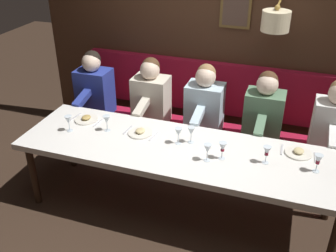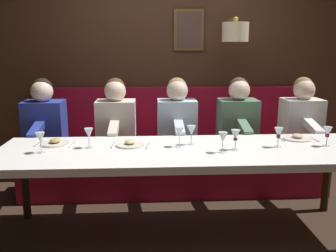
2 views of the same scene
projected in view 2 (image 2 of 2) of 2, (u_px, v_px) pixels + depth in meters
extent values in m
plane|color=#332319|center=(182.00, 232.00, 3.09)|extent=(12.00, 12.00, 0.00)
cube|color=silver|center=(183.00, 152.00, 2.93)|extent=(0.90, 3.01, 0.06)
cylinder|color=black|center=(327.00, 177.00, 3.43)|extent=(0.07, 0.07, 0.68)
cylinder|color=black|center=(25.00, 183.00, 3.28)|extent=(0.07, 0.07, 0.68)
cube|color=maroon|center=(175.00, 172.00, 3.91)|extent=(0.52, 3.21, 0.45)
cube|color=#422819|center=(172.00, 55.00, 4.22)|extent=(0.10, 4.41, 2.90)
cube|color=maroon|center=(172.00, 114.00, 4.28)|extent=(0.10, 3.21, 0.64)
cube|color=brown|center=(189.00, 30.00, 4.10)|extent=(0.04, 0.34, 0.46)
cube|color=#4C382D|center=(189.00, 30.00, 4.09)|extent=(0.01, 0.28, 0.40)
cylinder|color=#A37F38|center=(232.00, 19.00, 3.95)|extent=(0.35, 0.02, 0.02)
cylinder|color=beige|center=(235.00, 32.00, 3.81)|extent=(0.28, 0.28, 0.20)
sphere|color=#A37F38|center=(236.00, 19.00, 3.78)|extent=(0.06, 0.06, 0.06)
cube|color=white|center=(301.00, 125.00, 3.87)|extent=(0.30, 0.40, 0.56)
sphere|color=beige|center=(304.00, 90.00, 3.77)|extent=(0.22, 0.22, 0.22)
sphere|color=#937047|center=(303.00, 87.00, 3.79)|extent=(0.20, 0.20, 0.20)
cube|color=white|center=(313.00, 127.00, 3.58)|extent=(0.33, 0.09, 0.14)
cube|color=#567A5B|center=(237.00, 126.00, 3.83)|extent=(0.30, 0.40, 0.56)
sphere|color=beige|center=(239.00, 90.00, 3.73)|extent=(0.22, 0.22, 0.22)
sphere|color=#4C331E|center=(239.00, 87.00, 3.76)|extent=(0.20, 0.20, 0.20)
cube|color=#567A5B|center=(245.00, 128.00, 3.54)|extent=(0.33, 0.09, 0.14)
cube|color=silver|center=(177.00, 126.00, 3.80)|extent=(0.30, 0.40, 0.56)
sphere|color=beige|center=(177.00, 91.00, 3.70)|extent=(0.22, 0.22, 0.22)
sphere|color=#937047|center=(177.00, 87.00, 3.72)|extent=(0.20, 0.20, 0.20)
cube|color=silver|center=(179.00, 129.00, 3.51)|extent=(0.33, 0.09, 0.14)
cube|color=beige|center=(116.00, 127.00, 3.76)|extent=(0.30, 0.40, 0.56)
sphere|color=beige|center=(115.00, 91.00, 3.66)|extent=(0.22, 0.22, 0.22)
sphere|color=#4C331E|center=(115.00, 88.00, 3.69)|extent=(0.20, 0.20, 0.20)
cube|color=beige|center=(114.00, 130.00, 3.47)|extent=(0.33, 0.09, 0.14)
cube|color=#283893|center=(45.00, 128.00, 3.73)|extent=(0.30, 0.40, 0.56)
sphere|color=beige|center=(42.00, 92.00, 3.62)|extent=(0.22, 0.22, 0.22)
sphere|color=black|center=(42.00, 88.00, 3.65)|extent=(0.20, 0.20, 0.20)
cube|color=#283893|center=(36.00, 131.00, 3.43)|extent=(0.33, 0.09, 0.14)
cylinder|color=silver|center=(55.00, 143.00, 3.06)|extent=(0.24, 0.24, 0.01)
ellipsoid|color=#AD8E4C|center=(55.00, 141.00, 3.06)|extent=(0.11, 0.09, 0.04)
cube|color=silver|center=(72.00, 144.00, 3.05)|extent=(0.17, 0.03, 0.01)
cube|color=silver|center=(39.00, 144.00, 3.07)|extent=(0.18, 0.04, 0.01)
cylinder|color=silver|center=(130.00, 145.00, 3.02)|extent=(0.24, 0.24, 0.01)
ellipsoid|color=#D1BC84|center=(130.00, 142.00, 3.02)|extent=(0.11, 0.09, 0.04)
cube|color=silver|center=(148.00, 145.00, 3.01)|extent=(0.17, 0.04, 0.01)
cube|color=silver|center=(113.00, 145.00, 3.04)|extent=(0.18, 0.03, 0.01)
cylinder|color=silver|center=(297.00, 139.00, 3.23)|extent=(0.24, 0.24, 0.01)
ellipsoid|color=#D1BC84|center=(298.00, 136.00, 3.22)|extent=(0.11, 0.09, 0.04)
cube|color=silver|center=(314.00, 139.00, 3.21)|extent=(0.17, 0.02, 0.01)
cube|color=silver|center=(281.00, 139.00, 3.24)|extent=(0.18, 0.02, 0.01)
cylinder|color=silver|center=(326.00, 146.00, 3.01)|extent=(0.06, 0.06, 0.00)
cylinder|color=silver|center=(327.00, 141.00, 3.00)|extent=(0.01, 0.01, 0.07)
cone|color=silver|center=(328.00, 132.00, 2.98)|extent=(0.07, 0.07, 0.08)
cylinder|color=maroon|center=(327.00, 135.00, 2.99)|extent=(0.03, 0.03, 0.03)
cylinder|color=silver|center=(222.00, 152.00, 2.83)|extent=(0.06, 0.06, 0.00)
cylinder|color=silver|center=(223.00, 147.00, 2.82)|extent=(0.01, 0.01, 0.07)
cone|color=silver|center=(223.00, 137.00, 2.80)|extent=(0.07, 0.07, 0.08)
cylinder|color=silver|center=(191.00, 144.00, 3.06)|extent=(0.06, 0.06, 0.00)
cylinder|color=silver|center=(191.00, 140.00, 3.05)|extent=(0.01, 0.01, 0.07)
cone|color=silver|center=(191.00, 131.00, 3.03)|extent=(0.07, 0.07, 0.08)
cylinder|color=silver|center=(179.00, 146.00, 2.99)|extent=(0.06, 0.06, 0.00)
cylinder|color=silver|center=(179.00, 142.00, 2.99)|extent=(0.01, 0.01, 0.07)
cone|color=silver|center=(179.00, 132.00, 2.97)|extent=(0.07, 0.07, 0.08)
cylinder|color=silver|center=(235.00, 149.00, 2.90)|extent=(0.06, 0.06, 0.00)
cylinder|color=silver|center=(235.00, 145.00, 2.90)|extent=(0.01, 0.01, 0.07)
cone|color=silver|center=(236.00, 135.00, 2.88)|extent=(0.07, 0.07, 0.08)
cylinder|color=maroon|center=(235.00, 139.00, 2.89)|extent=(0.03, 0.03, 0.02)
cylinder|color=silver|center=(89.00, 148.00, 2.96)|extent=(0.06, 0.06, 0.00)
cylinder|color=silver|center=(89.00, 143.00, 2.95)|extent=(0.01, 0.01, 0.07)
cone|color=silver|center=(89.00, 133.00, 2.93)|extent=(0.07, 0.07, 0.08)
cylinder|color=silver|center=(278.00, 147.00, 2.98)|extent=(0.06, 0.06, 0.00)
cylinder|color=silver|center=(278.00, 142.00, 2.97)|extent=(0.01, 0.01, 0.07)
cone|color=silver|center=(279.00, 133.00, 2.96)|extent=(0.07, 0.07, 0.08)
cylinder|color=maroon|center=(278.00, 136.00, 2.96)|extent=(0.03, 0.03, 0.03)
cylinder|color=silver|center=(41.00, 153.00, 2.82)|extent=(0.06, 0.06, 0.00)
cylinder|color=silver|center=(41.00, 148.00, 2.81)|extent=(0.01, 0.01, 0.07)
cone|color=silver|center=(40.00, 138.00, 2.79)|extent=(0.07, 0.07, 0.08)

